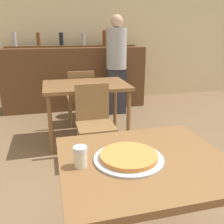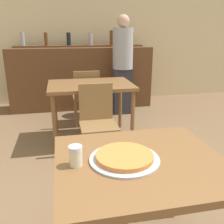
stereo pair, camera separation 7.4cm
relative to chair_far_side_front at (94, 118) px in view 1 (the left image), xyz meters
The scene contains 10 objects.
wall_back 2.80m from the chair_far_side_front, 89.43° to the left, with size 8.00×0.05×2.80m.
dining_table_near 1.43m from the chair_far_side_front, 88.93° to the right, with size 0.93×0.82×0.74m.
dining_table_far 0.59m from the chair_far_side_front, 90.00° to the left, with size 1.07×0.78×0.77m.
bar_counter 2.14m from the chair_far_side_front, 89.29° to the left, with size 2.60×0.56×1.13m.
bar_back_shelf 2.38m from the chair_far_side_front, 89.32° to the left, with size 2.39×0.24×0.30m.
chair_far_side_front is the anchor object (origin of this frame).
chair_far_side_back 1.12m from the chair_far_side_front, 90.00° to the left, with size 0.40×0.40×0.86m.
pizza_tray 1.44m from the chair_far_side_front, 92.56° to the right, with size 0.38×0.38×0.04m.
cheese_shaker 1.49m from the chair_far_side_front, 102.91° to the right, with size 0.07×0.07×0.11m.
person_standing 1.75m from the chair_far_side_front, 66.51° to the left, with size 0.34×0.34×1.67m.
Camera 1 is at (-0.48, -1.15, 1.41)m, focal length 40.00 mm.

